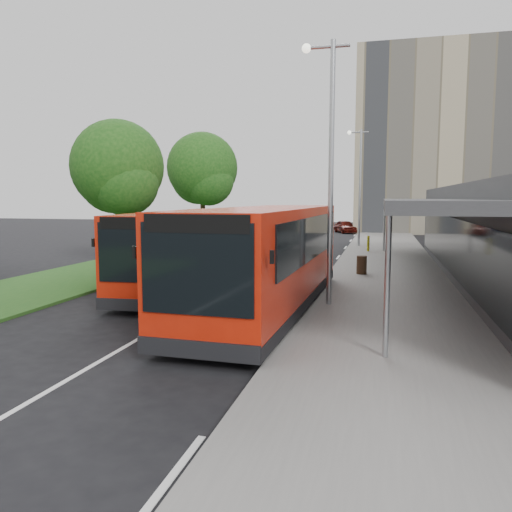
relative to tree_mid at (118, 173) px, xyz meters
The scene contains 16 objects.
ground 12.39m from the tree_mid, 52.23° to the right, with size 120.00×120.00×0.00m, color black.
pavement 17.63m from the tree_mid, 40.07° to the left, with size 5.00×80.00×0.15m, color slate.
grass_verge 11.90m from the tree_mid, 89.93° to the left, with size 5.00×80.00×0.10m, color #1A4B18.
lane_centre_line 10.33m from the tree_mid, 40.30° to the left, with size 0.12×70.00×0.01m, color silver.
kerb_dashes 15.09m from the tree_mid, 43.97° to the left, with size 0.12×56.00×0.01m.
office_block 39.31m from the tree_mid, 57.47° to the left, with size 22.00×12.00×18.00m, color tan.
tree_mid is the anchor object (origin of this frame).
tree_far 12.01m from the tree_mid, 90.00° to the left, with size 5.11×5.11×8.22m.
lamp_post_near 13.17m from the tree_mid, 32.36° to the right, with size 1.44×0.28×8.00m.
lamp_post_far 17.07m from the tree_mid, 49.32° to the left, with size 1.44×0.28×8.00m.
bus_main 12.61m from the tree_mid, 39.77° to the right, with size 3.19×11.31×3.18m.
bus_second 7.85m from the tree_mid, 39.41° to the right, with size 3.48×10.61×2.96m.
litter_bin 12.66m from the tree_mid, ahead, with size 0.44×0.44×0.80m, color #372416.
bollard 15.75m from the tree_mid, 38.15° to the left, with size 0.15×0.15×0.96m, color #FFED0D.
car_near 29.90m from the tree_mid, 71.93° to the left, with size 1.51×3.75×1.28m, color #51110B.
car_far 35.25m from the tree_mid, 79.81° to the left, with size 1.18×3.40×1.12m, color navy.
Camera 1 is at (5.76, -13.52, 3.47)m, focal length 35.00 mm.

